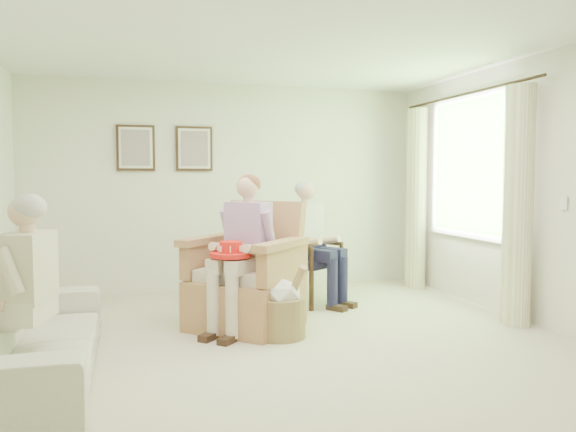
{
  "coord_description": "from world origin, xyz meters",
  "views": [
    {
      "loc": [
        -1.29,
        -4.32,
        1.43
      ],
      "look_at": [
        0.24,
        0.93,
        1.05
      ],
      "focal_mm": 35.0,
      "sensor_mm": 36.0,
      "label": 1
    }
  ],
  "objects_px": {
    "person_wicker": "(248,240)",
    "person_sofa": "(22,282)",
    "red_hat": "(231,251)",
    "wood_armchair": "(305,256)",
    "person_dark": "(310,233)",
    "wicker_armchair": "(244,287)",
    "sofa": "(29,336)",
    "hatbox": "(280,308)"
  },
  "relations": [
    {
      "from": "person_wicker",
      "to": "person_sofa",
      "type": "xyz_separation_m",
      "value": [
        -1.74,
        -1.08,
        -0.1
      ]
    },
    {
      "from": "person_wicker",
      "to": "red_hat",
      "type": "distance_m",
      "value": 0.24
    },
    {
      "from": "wood_armchair",
      "to": "person_dark",
      "type": "bearing_deg",
      "value": -124.75
    },
    {
      "from": "wicker_armchair",
      "to": "person_dark",
      "type": "bearing_deg",
      "value": 82.44
    },
    {
      "from": "wood_armchair",
      "to": "sofa",
      "type": "bearing_deg",
      "value": -179.32
    },
    {
      "from": "wicker_armchair",
      "to": "person_wicker",
      "type": "distance_m",
      "value": 0.5
    },
    {
      "from": "wicker_armchair",
      "to": "red_hat",
      "type": "relative_size",
      "value": 3.16
    },
    {
      "from": "person_dark",
      "to": "red_hat",
      "type": "bearing_deg",
      "value": -171.81
    },
    {
      "from": "wicker_armchair",
      "to": "person_dark",
      "type": "height_order",
      "value": "person_dark"
    },
    {
      "from": "person_sofa",
      "to": "red_hat",
      "type": "relative_size",
      "value": 3.43
    },
    {
      "from": "wicker_armchair",
      "to": "person_sofa",
      "type": "height_order",
      "value": "person_sofa"
    },
    {
      "from": "hatbox",
      "to": "person_sofa",
      "type": "bearing_deg",
      "value": -158.28
    },
    {
      "from": "wood_armchair",
      "to": "person_wicker",
      "type": "relative_size",
      "value": 0.68
    },
    {
      "from": "sofa",
      "to": "person_dark",
      "type": "xyz_separation_m",
      "value": [
        2.64,
        1.72,
        0.48
      ]
    },
    {
      "from": "wood_armchair",
      "to": "person_sofa",
      "type": "height_order",
      "value": "person_sofa"
    },
    {
      "from": "wood_armchair",
      "to": "red_hat",
      "type": "xyz_separation_m",
      "value": [
        -1.08,
        -1.16,
        0.24
      ]
    },
    {
      "from": "person_sofa",
      "to": "hatbox",
      "type": "distance_m",
      "value": 2.18
    },
    {
      "from": "wood_armchair",
      "to": "person_sofa",
      "type": "bearing_deg",
      "value": -176.07
    },
    {
      "from": "person_dark",
      "to": "wicker_armchair",
      "type": "bearing_deg",
      "value": -176.05
    },
    {
      "from": "wicker_armchair",
      "to": "hatbox",
      "type": "relative_size",
      "value": 1.76
    },
    {
      "from": "person_sofa",
      "to": "wood_armchair",
      "type": "bearing_deg",
      "value": 143.59
    },
    {
      "from": "wood_armchair",
      "to": "wicker_armchair",
      "type": "bearing_deg",
      "value": -170.36
    },
    {
      "from": "wood_armchair",
      "to": "sofa",
      "type": "relative_size",
      "value": 0.43
    },
    {
      "from": "wood_armchair",
      "to": "sofa",
      "type": "distance_m",
      "value": 3.25
    },
    {
      "from": "person_wicker",
      "to": "wicker_armchair",
      "type": "bearing_deg",
      "value": 133.74
    },
    {
      "from": "red_hat",
      "to": "sofa",
      "type": "bearing_deg",
      "value": -155.41
    },
    {
      "from": "wicker_armchair",
      "to": "person_dark",
      "type": "xyz_separation_m",
      "value": [
        0.9,
        0.72,
        0.42
      ]
    },
    {
      "from": "person_wicker",
      "to": "person_sofa",
      "type": "bearing_deg",
      "value": -104.51
    },
    {
      "from": "person_dark",
      "to": "red_hat",
      "type": "relative_size",
      "value": 3.61
    },
    {
      "from": "wicker_armchair",
      "to": "person_sofa",
      "type": "bearing_deg",
      "value": -100.94
    },
    {
      "from": "sofa",
      "to": "red_hat",
      "type": "xyz_separation_m",
      "value": [
        1.56,
        0.72,
        0.44
      ]
    },
    {
      "from": "sofa",
      "to": "person_dark",
      "type": "height_order",
      "value": "person_dark"
    },
    {
      "from": "sofa",
      "to": "red_hat",
      "type": "distance_m",
      "value": 1.77
    },
    {
      "from": "person_wicker",
      "to": "hatbox",
      "type": "height_order",
      "value": "person_wicker"
    },
    {
      "from": "red_hat",
      "to": "person_sofa",
      "type": "bearing_deg",
      "value": -148.68
    },
    {
      "from": "sofa",
      "to": "person_dark",
      "type": "bearing_deg",
      "value": -56.94
    },
    {
      "from": "wood_armchair",
      "to": "red_hat",
      "type": "distance_m",
      "value": 1.61
    },
    {
      "from": "wicker_armchair",
      "to": "hatbox",
      "type": "distance_m",
      "value": 0.52
    },
    {
      "from": "wicker_armchair",
      "to": "wood_armchair",
      "type": "relative_size",
      "value": 1.24
    },
    {
      "from": "red_hat",
      "to": "person_dark",
      "type": "bearing_deg",
      "value": 42.93
    },
    {
      "from": "person_sofa",
      "to": "red_hat",
      "type": "height_order",
      "value": "person_sofa"
    },
    {
      "from": "wood_armchair",
      "to": "person_wicker",
      "type": "bearing_deg",
      "value": -165.69
    }
  ]
}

